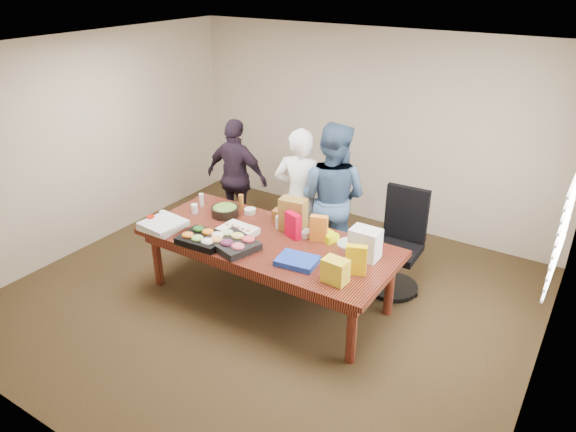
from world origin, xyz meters
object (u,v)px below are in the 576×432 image
Objects in this scene: office_chair at (396,246)px; person_right at (332,198)px; person_center at (300,198)px; conference_table at (268,269)px; salad_bowl at (225,211)px; sheet_cake at (238,231)px.

person_right is at bearing 171.10° from office_chair.
office_chair is 1.28m from person_center.
salad_bowl is at bearing 163.48° from conference_table.
conference_table is 1.02m from person_center.
sheet_cake is (-0.35, -0.07, 0.41)m from conference_table.
person_right is 4.63× the size of sheet_cake.
person_center is (-0.13, 0.89, 0.50)m from conference_table.
office_chair is 2.91× the size of sheet_cake.
conference_table is 1.52× the size of person_right.
conference_table is 2.42× the size of office_chair.
person_center is at bearing 178.50° from office_chair.
sheet_cake reaches higher than conference_table.
office_chair is at bearing 19.77° from salad_bowl.
person_right reaches higher than person_center.
person_right is 1.23m from sheet_cake.
sheet_cake is (-1.47, -0.97, 0.21)m from office_chair.
person_right reaches higher than sheet_cake.
conference_table is 1.61× the size of person_center.
sheet_cake is at bearing -35.38° from salad_bowl.
person_right reaches higher than office_chair.
office_chair is 2.01m from salad_bowl.
person_right is (0.23, 1.01, 0.54)m from conference_table.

